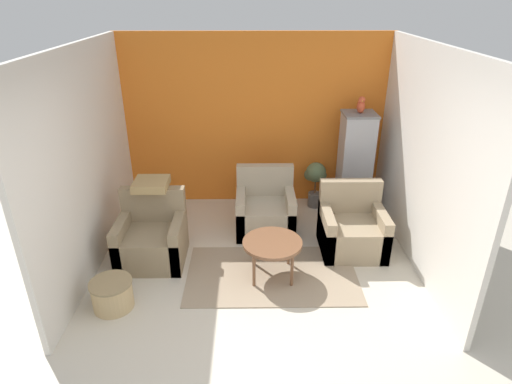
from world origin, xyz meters
The scene contains 14 objects.
ground_plane centered at (0.00, 0.00, 0.00)m, with size 20.00×20.00×0.00m, color beige.
wall_back_accent centered at (0.00, 3.33, 1.30)m, with size 4.01×0.06×2.59m.
wall_left centered at (-1.98, 1.65, 1.30)m, with size 0.06×3.30×2.59m.
wall_right centered at (1.98, 1.65, 1.30)m, with size 0.06×3.30×2.59m.
area_rug centered at (0.19, 1.23, 0.01)m, with size 2.03×1.19×0.01m.
coffee_table centered at (0.19, 1.23, 0.43)m, with size 0.70×0.70×0.47m.
armchair_left centered at (-1.30, 1.59, 0.29)m, with size 0.80×0.75×0.87m.
armchair_right centered at (1.25, 1.80, 0.29)m, with size 0.80×0.75×0.87m.
armchair_middle centered at (0.14, 2.34, 0.29)m, with size 0.80×0.75×0.87m.
birdcage centered at (1.48, 2.90, 0.74)m, with size 0.57×0.57×1.54m.
parrot centered at (1.48, 2.90, 1.65)m, with size 0.11×0.20×0.24m.
potted_plant centered at (0.93, 3.04, 0.48)m, with size 0.34×0.31×0.73m.
wicker_basket centered at (-1.55, 0.68, 0.17)m, with size 0.45×0.45×0.33m.
throw_pillow centered at (-1.30, 1.86, 0.92)m, with size 0.42×0.42×0.10m.
Camera 1 is at (-0.06, -2.99, 3.11)m, focal length 30.00 mm.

